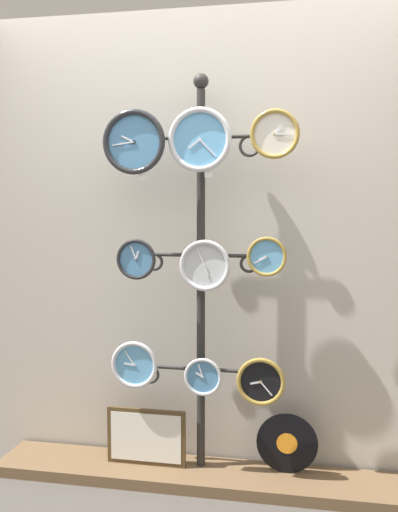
# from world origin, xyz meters

# --- Properties ---
(shop_wall) EXTENTS (4.40, 0.04, 2.80)m
(shop_wall) POSITION_xyz_m (0.00, 0.57, 1.40)
(shop_wall) COLOR #BCB2A3
(shop_wall) RESTS_ON ground_plane
(low_shelf) EXTENTS (2.20, 0.36, 0.06)m
(low_shelf) POSITION_xyz_m (0.00, 0.35, 0.03)
(low_shelf) COLOR brown
(low_shelf) RESTS_ON ground_plane
(display_stand) EXTENTS (0.66, 0.33, 2.12)m
(display_stand) POSITION_xyz_m (-0.00, 0.41, 0.85)
(display_stand) COLOR #282623
(display_stand) RESTS_ON ground_plane
(clock_top_left) EXTENTS (0.33, 0.04, 0.33)m
(clock_top_left) POSITION_xyz_m (-0.32, 0.29, 1.77)
(clock_top_left) COLOR #4C84B2
(clock_top_center) EXTENTS (0.32, 0.04, 0.32)m
(clock_top_center) POSITION_xyz_m (0.01, 0.32, 1.78)
(clock_top_center) COLOR #60A8DB
(clock_top_right) EXTENTS (0.24, 0.04, 0.24)m
(clock_top_right) POSITION_xyz_m (0.38, 0.31, 1.80)
(clock_top_right) COLOR silver
(clock_middle_left) EXTENTS (0.21, 0.04, 0.21)m
(clock_middle_left) POSITION_xyz_m (-0.32, 0.31, 1.18)
(clock_middle_left) COLOR #4C84B2
(clock_middle_center) EXTENTS (0.26, 0.04, 0.26)m
(clock_middle_center) POSITION_xyz_m (0.04, 0.33, 1.15)
(clock_middle_center) COLOR silver
(clock_middle_right) EXTENTS (0.20, 0.04, 0.20)m
(clock_middle_right) POSITION_xyz_m (0.35, 0.33, 1.20)
(clock_middle_right) COLOR #60A8DB
(clock_bottom_left) EXTENTS (0.25, 0.04, 0.25)m
(clock_bottom_left) POSITION_xyz_m (-0.34, 0.31, 0.62)
(clock_bottom_left) COLOR #60A8DB
(clock_bottom_center) EXTENTS (0.20, 0.04, 0.20)m
(clock_bottom_center) POSITION_xyz_m (0.03, 0.32, 0.57)
(clock_bottom_center) COLOR #4C84B2
(clock_bottom_right) EXTENTS (0.25, 0.04, 0.25)m
(clock_bottom_right) POSITION_xyz_m (0.33, 0.30, 0.57)
(clock_bottom_right) COLOR black
(vinyl_record) EXTENTS (0.32, 0.01, 0.32)m
(vinyl_record) POSITION_xyz_m (0.46, 0.41, 0.22)
(vinyl_record) COLOR black
(vinyl_record) RESTS_ON low_shelf
(picture_frame) EXTENTS (0.43, 0.02, 0.31)m
(picture_frame) POSITION_xyz_m (-0.29, 0.36, 0.21)
(picture_frame) COLOR #4C381E
(picture_frame) RESTS_ON low_shelf
(price_tag_upper) EXTENTS (0.04, 0.00, 0.03)m
(price_tag_upper) POSITION_xyz_m (-0.28, 0.29, 1.60)
(price_tag_upper) COLOR white
(price_tag_mid) EXTENTS (0.04, 0.00, 0.03)m
(price_tag_mid) POSITION_xyz_m (0.06, 0.32, 1.61)
(price_tag_mid) COLOR white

